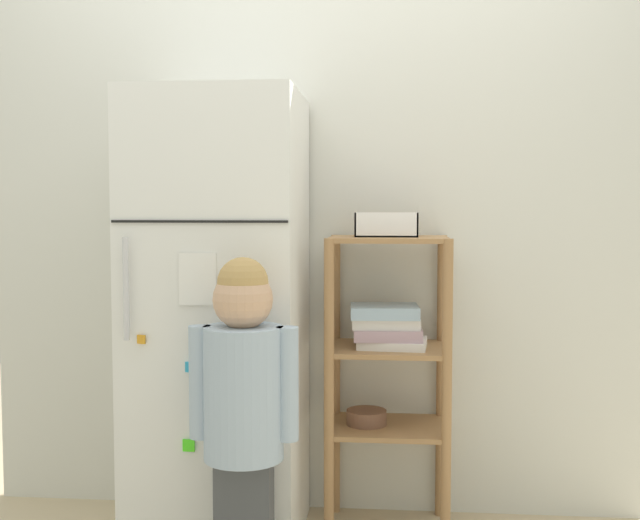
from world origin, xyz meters
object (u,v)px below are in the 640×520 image
(refrigerator, at_px, (220,319))
(child_standing, at_px, (244,392))
(fruit_bin, at_px, (387,226))
(pantry_shelf_unit, at_px, (386,351))

(refrigerator, height_order, child_standing, refrigerator)
(fruit_bin, bearing_deg, pantry_shelf_unit, -84.79)
(refrigerator, relative_size, child_standing, 1.52)
(refrigerator, distance_m, child_standing, 0.48)
(pantry_shelf_unit, bearing_deg, fruit_bin, 95.21)
(child_standing, relative_size, fruit_bin, 4.63)
(pantry_shelf_unit, distance_m, fruit_bin, 0.46)
(child_standing, bearing_deg, pantry_shelf_unit, 50.56)
(child_standing, height_order, pantry_shelf_unit, pantry_shelf_unit)
(fruit_bin, bearing_deg, refrigerator, -169.02)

